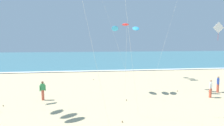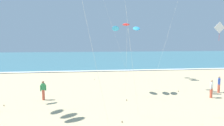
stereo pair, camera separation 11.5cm
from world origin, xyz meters
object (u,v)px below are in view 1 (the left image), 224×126
Objects in this scene: kite_arc_scarlet_distant at (125,27)px; bystander_white_top at (210,88)px; kite_diamond_ivory_low at (219,30)px; bystander_blue_top at (218,84)px; bystander_green_top at (43,90)px.

kite_arc_scarlet_distant is 4.07× the size of bystander_white_top.
kite_diamond_ivory_low reaches higher than bystander_blue_top.
kite_diamond_ivory_low is at bearing 1.17° from bystander_green_top.
kite_arc_scarlet_distant is 4.07× the size of bystander_green_top.
kite_diamond_ivory_low is 8.69m from kite_arc_scarlet_distant.
bystander_green_top is (-15.85, -0.32, -5.05)m from kite_diamond_ivory_low.
kite_arc_scarlet_distant is 10.32m from bystander_blue_top.
kite_arc_scarlet_distant is at bearing 172.88° from kite_diamond_ivory_low.
kite_arc_scarlet_distant is at bearing 159.13° from bystander_white_top.
kite_diamond_ivory_low reaches higher than bystander_white_top.
bystander_white_top is (-1.64, -1.58, -5.05)m from kite_diamond_ivory_low.
bystander_white_top is at bearing -139.54° from bystander_blue_top.
kite_arc_scarlet_distant reaches higher than bystander_blue_top.
bystander_white_top is at bearing -20.87° from kite_arc_scarlet_distant.
bystander_blue_top is at bearing -13.84° from kite_diamond_ivory_low.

